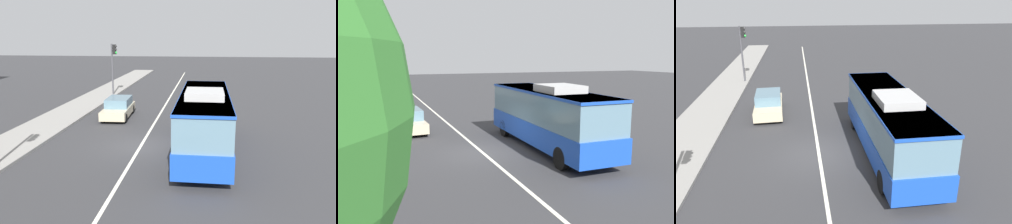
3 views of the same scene
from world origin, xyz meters
TOP-DOWN VIEW (x-y plane):
  - ground_plane at (0.00, 0.00)m, footprint 160.00×160.00m
  - sidewalk_kerb at (0.00, 7.17)m, footprint 80.00×3.28m
  - lane_centre_line at (0.00, 0.00)m, footprint 76.00×0.16m
  - transit_bus at (-0.45, -3.48)m, footprint 10.01×2.55m
  - sedan_beige at (6.51, 2.96)m, footprint 4.58×2.00m
  - traffic_light_mid_block at (15.50, 5.73)m, footprint 0.33×0.62m

SIDE VIEW (x-z plane):
  - ground_plane at x=0.00m, z-range 0.00..0.00m
  - lane_centre_line at x=0.00m, z-range 0.00..0.01m
  - sidewalk_kerb at x=0.00m, z-range 0.00..0.14m
  - sedan_beige at x=6.51m, z-range -0.01..1.46m
  - transit_bus at x=-0.45m, z-range 0.08..3.54m
  - traffic_light_mid_block at x=15.50m, z-range 0.96..6.16m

